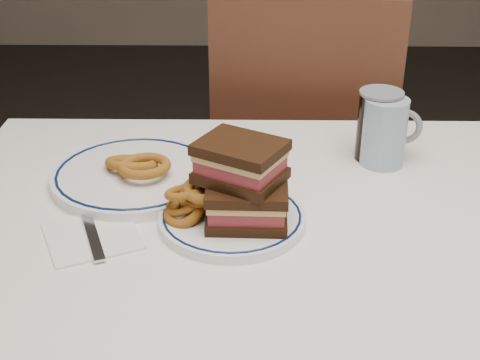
{
  "coord_description": "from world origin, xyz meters",
  "views": [
    {
      "loc": [
        -0.1,
        -0.93,
        1.32
      ],
      "look_at": [
        -0.11,
        0.01,
        0.83
      ],
      "focal_mm": 50.0,
      "sensor_mm": 36.0,
      "label": 1
    }
  ],
  "objects_px": {
    "main_plate": "(232,218)",
    "far_plate": "(135,175)",
    "beer_mug": "(380,125)",
    "chair_far": "(301,154)",
    "reuben_sandwich": "(244,183)"
  },
  "relations": [
    {
      "from": "chair_far",
      "to": "main_plate",
      "type": "xyz_separation_m",
      "value": [
        -0.17,
        -0.71,
        0.23
      ]
    },
    {
      "from": "reuben_sandwich",
      "to": "far_plate",
      "type": "relative_size",
      "value": 0.54
    },
    {
      "from": "chair_far",
      "to": "far_plate",
      "type": "relative_size",
      "value": 3.3
    },
    {
      "from": "main_plate",
      "to": "beer_mug",
      "type": "distance_m",
      "value": 0.37
    },
    {
      "from": "beer_mug",
      "to": "chair_far",
      "type": "bearing_deg",
      "value": 102.81
    },
    {
      "from": "reuben_sandwich",
      "to": "beer_mug",
      "type": "distance_m",
      "value": 0.36
    },
    {
      "from": "chair_far",
      "to": "reuben_sandwich",
      "type": "height_order",
      "value": "chair_far"
    },
    {
      "from": "chair_far",
      "to": "far_plate",
      "type": "distance_m",
      "value": 0.7
    },
    {
      "from": "beer_mug",
      "to": "reuben_sandwich",
      "type": "bearing_deg",
      "value": -135.05
    },
    {
      "from": "main_plate",
      "to": "far_plate",
      "type": "bearing_deg",
      "value": 141.71
    },
    {
      "from": "chair_far",
      "to": "main_plate",
      "type": "relative_size",
      "value": 4.12
    },
    {
      "from": "chair_far",
      "to": "reuben_sandwich",
      "type": "xyz_separation_m",
      "value": [
        -0.15,
        -0.72,
        0.3
      ]
    },
    {
      "from": "beer_mug",
      "to": "far_plate",
      "type": "relative_size",
      "value": 0.46
    },
    {
      "from": "beer_mug",
      "to": "far_plate",
      "type": "height_order",
      "value": "beer_mug"
    },
    {
      "from": "far_plate",
      "to": "reuben_sandwich",
      "type": "bearing_deg",
      "value": -37.77
    }
  ]
}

